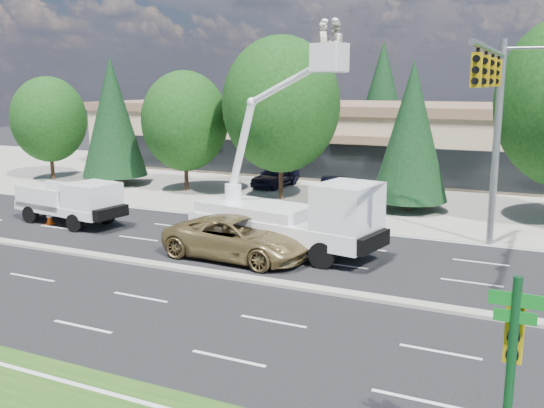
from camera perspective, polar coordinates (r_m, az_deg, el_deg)
The scene contains 22 objects.
ground at distance 23.78m, azimuth -7.58°, elevation -6.31°, with size 140.00×140.00×0.00m, color black.
concrete_apron at distance 41.53m, azimuth 7.48°, elevation 1.33°, with size 140.00×22.00×0.01m, color gray.
road_median at distance 23.76m, azimuth -7.59°, elevation -6.17°, with size 120.00×0.55×0.12m, color gray.
strip_mall at distance 50.69m, azimuth 11.05°, elevation 6.24°, with size 50.40×15.40×5.50m.
tree_front_a at distance 48.43m, azimuth -20.26°, elevation 7.48°, with size 5.51×5.51×7.65m.
tree_front_b at distance 44.35m, azimuth -14.78°, elevation 7.95°, with size 4.55×4.55×8.98m.
tree_front_c at distance 40.78m, azimuth -8.21°, elevation 7.73°, with size 5.75×5.75×7.98m.
tree_front_d at distance 37.33m, azimuth 0.87°, elevation 9.34°, with size 7.21×7.21×10.00m.
tree_front_e at distance 34.88m, azimuth 13.01°, elevation 6.71°, with size 4.27×4.27×8.42m.
tree_back_a at distance 68.18m, azimuth -1.28°, elevation 9.28°, with size 4.44×4.44×8.75m.
tree_back_b at distance 63.16m, azimuth 10.34°, elevation 10.17°, with size 5.73×5.73×11.29m.
tree_back_c at distance 61.10m, azimuth 23.18°, elevation 7.84°, with size 4.14×4.14×8.17m.
signal_mast at distance 26.16m, azimuth 20.24°, elevation 8.22°, with size 2.76×10.16×9.00m.
street_sign_pole at distance 11.60m, azimuth 21.62°, elevation -13.58°, with size 0.90×0.44×4.00m.
utility_pickup at distance 32.59m, azimuth -18.13°, elevation -0.24°, with size 6.21×3.00×2.28m.
bucket_truck at distance 25.52m, azimuth 2.31°, elevation -0.18°, with size 8.89×4.11×9.60m.
traffic_cone_a at distance 33.22m, azimuth -20.21°, elevation -1.22°, with size 0.40×0.40×0.70m.
traffic_cone_b at distance 27.72m, azimuth -8.53°, elevation -3.04°, with size 0.40×0.40×0.70m.
traffic_cone_c at distance 26.54m, azimuth -2.20°, elevation -3.57°, with size 0.40×0.40×0.70m.
minivan at distance 25.12m, azimuth -3.27°, elevation -3.21°, with size 2.86×6.21×1.73m, color olive.
parked_car_west at distance 42.40m, azimuth 0.34°, elevation 2.67°, with size 1.80×4.47×1.52m, color black.
parked_car_east at distance 37.88m, azimuth 5.75°, elevation 1.46°, with size 1.47×4.22×1.39m, color black.
Camera 1 is at (12.39, -18.99, 7.18)m, focal length 40.00 mm.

